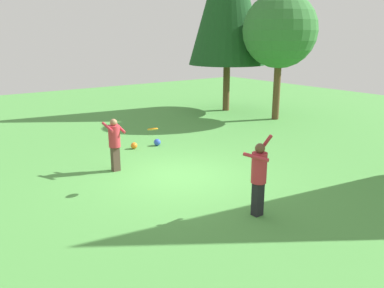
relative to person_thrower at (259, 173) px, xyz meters
name	(u,v)px	position (x,y,z in m)	size (l,w,h in m)	color
ground_plane	(178,177)	(-3.13, 0.00, -1.00)	(40.00, 40.00, 0.00)	#4C9342
person_thrower	(259,173)	(0.00, 0.00, 0.00)	(0.61, 0.61, 1.85)	black
person_catcher	(114,140)	(-4.66, -1.19, -0.07)	(0.59, 0.53, 1.58)	#4C382D
frisbee	(153,129)	(-2.80, -1.00, 0.60)	(0.33, 0.34, 0.12)	orange
ball_blue	(157,142)	(-6.29, 1.27, -0.87)	(0.25, 0.25, 0.25)	blue
ball_orange	(134,146)	(-6.43, 0.39, -0.88)	(0.23, 0.23, 0.23)	orange
tree_left	(280,31)	(-6.97, 8.32, 3.08)	(3.39, 3.39, 5.79)	brown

